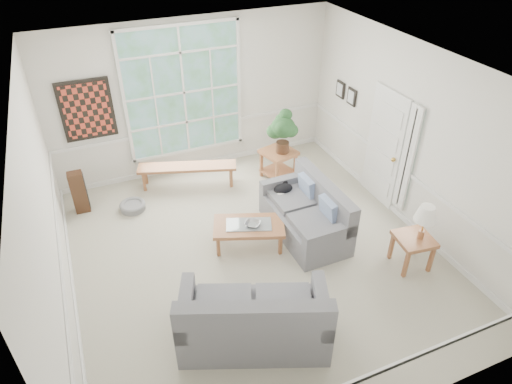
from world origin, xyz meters
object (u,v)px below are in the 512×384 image
end_table (278,164)px  loveseat_right (305,210)px  loveseat_front (254,310)px  coffee_table (249,235)px  side_table (411,251)px

end_table → loveseat_right: bearing=-101.2°
loveseat_front → coffee_table: (0.63, 1.70, -0.29)m
loveseat_front → end_table: loveseat_front is taller
coffee_table → loveseat_right: bearing=17.0°
coffee_table → loveseat_front: bearing=-89.5°
end_table → side_table: bearing=-75.6°
side_table → end_table: bearing=104.4°
loveseat_front → end_table: 3.91m
coffee_table → side_table: 2.52m
loveseat_front → end_table: (1.94, 3.39, -0.21)m
end_table → loveseat_front: bearing=-119.8°
coffee_table → side_table: side_table is taller
loveseat_right → end_table: size_ratio=2.88×
loveseat_right → loveseat_front: 2.29m
loveseat_front → coffee_table: size_ratio=1.66×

